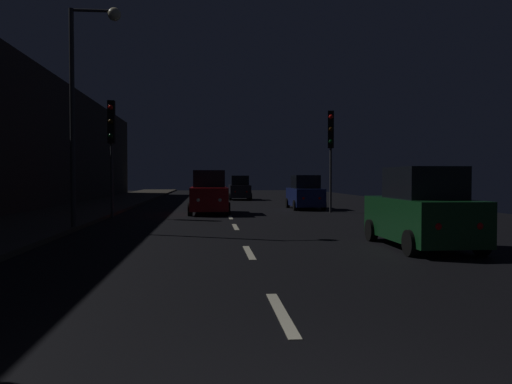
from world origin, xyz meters
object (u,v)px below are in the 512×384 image
(traffic_light_far_left, at_px, (111,132))
(car_distant_taillights, at_px, (239,189))
(streetlamp_overhead, at_px, (86,84))
(car_approaching_headlights, at_px, (209,194))
(car_parked_right_near, at_px, (422,211))
(car_parked_right_far, at_px, (305,194))
(traffic_light_far_right, at_px, (331,138))

(traffic_light_far_left, distance_m, car_distant_taillights, 19.03)
(streetlamp_overhead, xyz_separation_m, car_distant_taillights, (6.53, 23.26, -4.03))
(car_approaching_headlights, relative_size, car_parked_right_near, 1.04)
(streetlamp_overhead, relative_size, car_parked_right_far, 1.95)
(traffic_light_far_left, relative_size, car_parked_right_near, 1.27)
(car_approaching_headlights, distance_m, car_parked_right_far, 6.24)
(traffic_light_far_right, xyz_separation_m, car_parked_right_far, (-0.80, 2.80, -2.93))
(traffic_light_far_right, bearing_deg, car_approaching_headlights, -73.70)
(traffic_light_far_left, bearing_deg, car_parked_right_near, 41.06)
(car_distant_taillights, height_order, car_parked_right_near, car_parked_right_near)
(traffic_light_far_right, relative_size, car_parked_right_far, 1.36)
(streetlamp_overhead, relative_size, car_distant_taillights, 1.93)
(traffic_light_far_left, bearing_deg, car_parked_right_far, 116.51)
(traffic_light_far_left, height_order, car_parked_right_far, traffic_light_far_left)
(traffic_light_far_left, bearing_deg, car_approaching_headlights, 114.65)
(streetlamp_overhead, xyz_separation_m, car_parked_right_near, (9.51, -4.88, -3.98))
(car_parked_right_far, height_order, car_distant_taillights, car_distant_taillights)
(car_approaching_headlights, bearing_deg, traffic_light_far_left, -63.76)
(car_distant_taillights, bearing_deg, traffic_light_far_right, -165.97)
(streetlamp_overhead, bearing_deg, car_parked_right_near, -27.18)
(traffic_light_far_left, height_order, car_approaching_headlights, traffic_light_far_left)
(traffic_light_far_left, distance_m, streetlamp_overhead, 5.82)
(traffic_light_far_left, height_order, streetlamp_overhead, streetlamp_overhead)
(traffic_light_far_right, distance_m, car_parked_right_far, 4.13)
(streetlamp_overhead, bearing_deg, car_parked_right_far, 48.94)
(car_distant_taillights, relative_size, car_parked_right_near, 0.94)
(traffic_light_far_left, xyz_separation_m, car_parked_right_far, (9.76, 5.21, -2.94))
(traffic_light_far_right, height_order, car_parked_right_far, traffic_light_far_right)
(car_parked_right_far, bearing_deg, car_parked_right_near, -180.00)
(car_parked_right_far, bearing_deg, car_distant_taillights, 13.62)
(car_approaching_headlights, distance_m, car_parked_right_near, 13.84)
(traffic_light_far_right, bearing_deg, traffic_light_far_left, -63.37)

